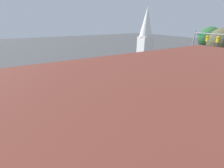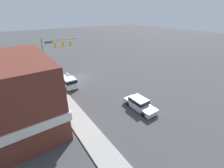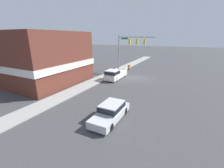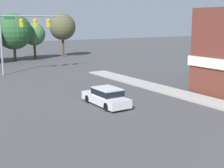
{
  "view_description": "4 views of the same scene",
  "coord_description": "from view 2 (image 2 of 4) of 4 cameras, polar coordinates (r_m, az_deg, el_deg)",
  "views": [
    {
      "loc": [
        13.52,
        4.4,
        9.37
      ],
      "look_at": [
        -1.45,
        13.04,
        2.2
      ],
      "focal_mm": 24.0,
      "sensor_mm": 36.0,
      "label": 1
    },
    {
      "loc": [
        10.68,
        26.69,
        12.0
      ],
      "look_at": [
        0.19,
        11.7,
        3.12
      ],
      "focal_mm": 24.0,
      "sensor_mm": 36.0,
      "label": 2
    },
    {
      "loc": [
        -7.66,
        25.56,
        7.16
      ],
      "look_at": [
        0.06,
        10.22,
        1.72
      ],
      "focal_mm": 24.0,
      "sensor_mm": 36.0,
      "label": 3
    },
    {
      "loc": [
        -14.99,
        -5.97,
        6.68
      ],
      "look_at": [
        -1.3,
        15.3,
        1.61
      ],
      "focal_mm": 50.0,
      "sensor_mm": 36.0,
      "label": 4
    }
  ],
  "objects": [
    {
      "name": "sidewalk_curb",
      "position": [
        29.66,
        -22.23,
        0.13
      ],
      "size": [
        2.4,
        60.0,
        0.14
      ],
      "color": "#9E9E99",
      "rests_on": "ground"
    },
    {
      "name": "construction_barrel",
      "position": [
        35.24,
        -22.01,
        5.03
      ],
      "size": [
        0.57,
        0.57,
        1.11
      ],
      "color": "orange",
      "rests_on": "ground"
    },
    {
      "name": "ground_plane",
      "position": [
        31.15,
        -12.15,
        2.63
      ],
      "size": [
        200.0,
        200.0,
        0.0
      ],
      "primitive_type": "plane",
      "color": "#424244"
    },
    {
      "name": "car_lead",
      "position": [
        20.76,
        10.39,
        -7.31
      ],
      "size": [
        1.82,
        4.85,
        1.49
      ],
      "color": "black",
      "rests_on": "ground"
    },
    {
      "name": "near_signal_assembly",
      "position": [
        31.66,
        -20.54,
        12.63
      ],
      "size": [
        7.29,
        0.49,
        7.59
      ],
      "color": "gray",
      "rests_on": "ground"
    },
    {
      "name": "pickup_truck_parked",
      "position": [
        27.49,
        -16.39,
        0.96
      ],
      "size": [
        1.96,
        5.53,
        1.81
      ],
      "color": "black",
      "rests_on": "ground"
    }
  ]
}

